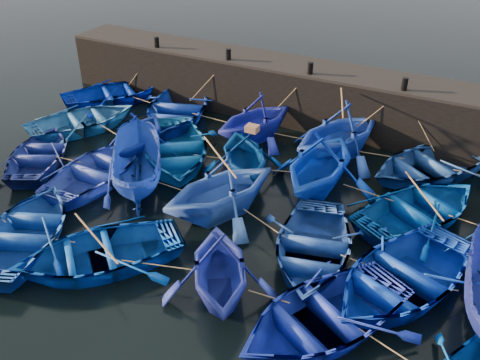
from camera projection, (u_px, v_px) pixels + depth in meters
The scene contains 31 objects.
ground at pixel (193, 245), 17.00m from camera, with size 120.00×120.00×0.00m, color black.
quay_wall at pixel (315, 97), 24.29m from camera, with size 26.00×2.50×2.50m, color black.
quay_top at pixel (317, 69), 23.62m from camera, with size 26.00×2.50×0.12m, color black.
bollard_0 at pixel (157, 42), 25.99m from camera, with size 0.24×0.24×0.50m, color black.
bollard_1 at pixel (228, 54), 24.38m from camera, with size 0.24×0.24×0.50m, color black.
bollard_2 at pixel (310, 68), 22.78m from camera, with size 0.24×0.24×0.50m, color black.
bollard_3 at pixel (405, 84), 21.17m from camera, with size 0.24×0.24×0.50m, color black.
boat_0 at pixel (114, 93), 26.61m from camera, with size 3.59×5.02×1.04m, color #0020A5.
boat_1 at pixel (176, 109), 24.75m from camera, with size 4.10×5.73×1.19m, color navy.
boat_2 at pixel (255, 118), 22.73m from camera, with size 3.49×4.05×2.13m, color #1A24A1.
boat_3 at pixel (339, 132), 21.25m from camera, with size 4.00×4.64×2.44m, color blue.
boat_4 at pixel (428, 164), 20.36m from camera, with size 3.69×5.16×1.07m, color navy.
boat_6 at pixel (82, 120), 23.91m from camera, with size 3.49×4.88×1.01m, color #25629C.
boat_7 at pixel (139, 133), 21.63m from camera, with size 3.24×3.76×1.98m, color #0D2794.
boat_8 at pixel (174, 149), 21.36m from camera, with size 3.95×5.52×1.15m, color #0B599B.
boat_9 at pixel (245, 154), 20.12m from camera, with size 3.27×3.79×2.00m, color navy.
boat_10 at pixel (321, 162), 19.10m from camera, with size 4.03×4.67×2.46m, color #0838D0.
boat_11 at pixel (421, 209), 17.81m from camera, with size 3.59×5.02×1.04m, color navy.
boat_13 at pixel (40, 154), 21.26m from camera, with size 3.19×4.46×0.93m, color navy.
boat_14 at pixel (99, 169), 20.13m from camera, with size 3.54×4.94×1.03m, color blue.
boat_15 at pixel (137, 167), 19.39m from camera, with size 1.79×4.75×1.84m, color navy.
boat_16 at pixel (220, 187), 17.79m from camera, with size 3.77×4.37×2.30m, color blue.
boat_17 at pixel (312, 247), 16.08m from camera, with size 3.50×4.89×1.01m, color navy.
boat_18 at pixel (402, 276), 14.88m from camera, with size 3.92×5.48×1.14m, color #0730B8.
boat_21 at pixel (26, 231), 16.76m from camera, with size 3.57×4.99×1.04m, color #124195.
boat_22 at pixel (98, 252), 15.86m from camera, with size 3.58×5.00×1.04m, color #033B97.
boat_23 at pixel (219, 268), 14.54m from camera, with size 3.24×3.76×1.98m, color #22319C.
boat_24 at pixel (322, 315), 13.64m from camera, with size 3.70×5.17×1.07m, color #122499.
wooden_crate at pixel (252, 129), 19.42m from camera, with size 0.45×0.38×0.24m, color #9A6843.
mooring_ropes at pixel (262, 153), 20.42m from camera, with size 18.98×11.96×2.10m.
loose_oars at pixel (278, 168), 17.72m from camera, with size 10.24×11.84×1.46m.
Camera 1 is at (7.66, -11.21, 10.55)m, focal length 40.00 mm.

